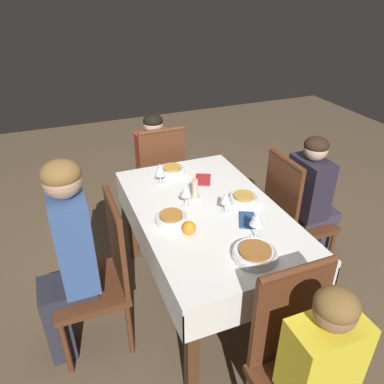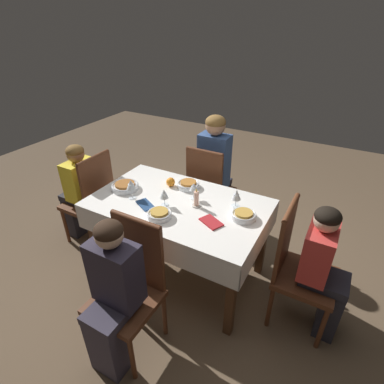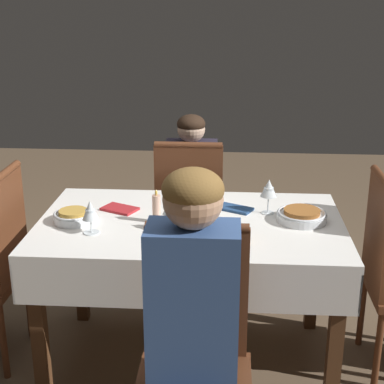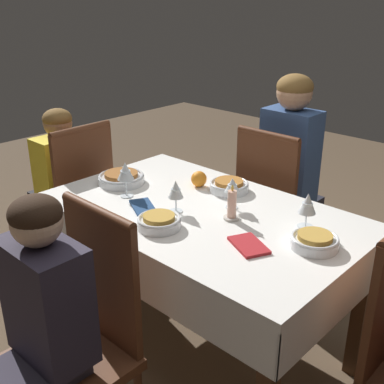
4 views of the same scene
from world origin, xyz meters
TOP-DOWN VIEW (x-y plane):
  - ground_plane at (0.00, 0.00)m, footprint 8.00×8.00m
  - dining_table at (0.00, 0.00)m, footprint 1.39×0.85m
  - chair_south at (0.06, -0.69)m, footprint 0.41×0.41m
  - chair_north at (-0.05, 0.69)m, footprint 0.41×0.41m
  - person_adult_denim at (0.06, -0.84)m, footprint 0.30×0.34m
  - person_child_dark at (-0.05, 0.86)m, footprint 0.30×0.33m
  - bowl_south at (0.05, -0.25)m, footprint 0.19×0.19m
  - wine_glass_south at (-0.08, -0.11)m, footprint 0.07×0.07m
  - bowl_west at (-0.53, -0.04)m, footprint 0.18×0.18m
  - wine_glass_west at (-0.42, -0.17)m, footprint 0.07×0.07m
  - bowl_east at (0.51, 0.04)m, footprint 0.23×0.23m
  - wine_glass_east at (0.36, 0.13)m, footprint 0.08×0.08m
  - bowl_north at (0.01, 0.24)m, footprint 0.18×0.18m
  - wine_glass_north at (0.07, 0.09)m, footprint 0.07×0.07m
  - candle_centerpiece at (-0.15, -0.02)m, footprint 0.07×0.07m
  - orange_fruit at (0.19, -0.20)m, footprint 0.08×0.08m
  - napkin_red_folded at (-0.35, 0.12)m, footprint 0.19×0.16m
  - napkin_spare_side at (0.20, 0.16)m, footprint 0.19×0.15m

SIDE VIEW (x-z plane):
  - ground_plane at x=0.00m, z-range 0.00..0.00m
  - chair_south at x=0.06m, z-range 0.03..1.00m
  - chair_north at x=-0.05m, z-range 0.03..1.00m
  - person_child_dark at x=-0.05m, z-range 0.05..1.13m
  - dining_table at x=0.00m, z-range 0.28..1.02m
  - person_adult_denim at x=0.06m, z-range 0.08..1.31m
  - napkin_red_folded at x=-0.35m, z-range 0.74..0.76m
  - napkin_spare_side at x=0.20m, z-range 0.74..0.76m
  - bowl_east at x=0.51m, z-range 0.74..0.80m
  - bowl_south at x=0.05m, z-range 0.74..0.80m
  - bowl_west at x=-0.53m, z-range 0.74..0.80m
  - bowl_north at x=0.01m, z-range 0.74..0.80m
  - orange_fruit at x=0.19m, z-range 0.74..0.82m
  - candle_centerpiece at x=-0.15m, z-range 0.72..0.88m
  - wine_glass_north at x=0.07m, z-range 0.77..0.92m
  - wine_glass_west at x=-0.42m, z-range 0.77..0.92m
  - wine_glass_south at x=-0.08m, z-range 0.78..0.92m
  - wine_glass_east at x=0.36m, z-range 0.78..0.95m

